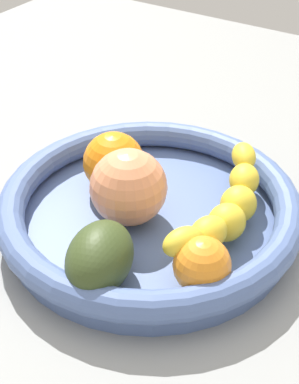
# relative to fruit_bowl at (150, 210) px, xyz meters

# --- Properties ---
(kitchen_counter) EXTENTS (1.20, 1.20, 0.03)m
(kitchen_counter) POSITION_rel_fruit_bowl_xyz_m (0.00, 0.00, -0.04)
(kitchen_counter) COLOR gray
(kitchen_counter) RESTS_ON ground
(fruit_bowl) EXTENTS (0.31, 0.31, 0.05)m
(fruit_bowl) POSITION_rel_fruit_bowl_xyz_m (0.00, 0.00, 0.00)
(fruit_bowl) COLOR #4E669D
(fruit_bowl) RESTS_ON kitchen_counter
(banana_draped_left) EXTENTS (0.07, 0.20, 0.05)m
(banana_draped_left) POSITION_rel_fruit_bowl_xyz_m (-0.08, -0.02, 0.02)
(banana_draped_left) COLOR yellow
(banana_draped_left) RESTS_ON fruit_bowl
(orange_front) EXTENTS (0.05, 0.05, 0.05)m
(orange_front) POSITION_rel_fruit_bowl_xyz_m (-0.09, 0.06, 0.02)
(orange_front) COLOR orange
(orange_front) RESTS_ON fruit_bowl
(orange_mid_left) EXTENTS (0.07, 0.07, 0.07)m
(orange_mid_left) POSITION_rel_fruit_bowl_xyz_m (0.06, -0.02, 0.03)
(orange_mid_left) COLOR orange
(orange_mid_left) RESTS_ON fruit_bowl
(peach_blush) EXTENTS (0.08, 0.08, 0.08)m
(peach_blush) POSITION_rel_fruit_bowl_xyz_m (0.02, 0.01, 0.03)
(peach_blush) COLOR #F99563
(peach_blush) RESTS_ON fruit_bowl
(avocado_dark) EXTENTS (0.08, 0.09, 0.06)m
(avocado_dark) POSITION_rel_fruit_bowl_xyz_m (-0.01, 0.10, 0.02)
(avocado_dark) COLOR #35441F
(avocado_dark) RESTS_ON fruit_bowl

